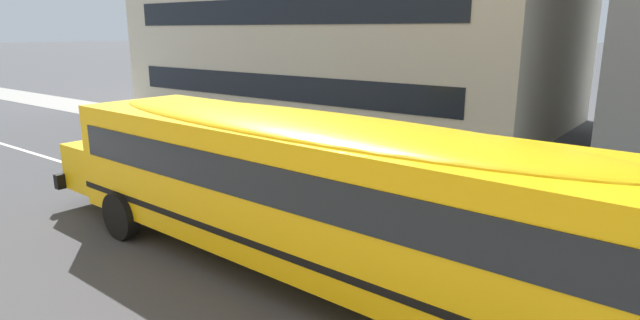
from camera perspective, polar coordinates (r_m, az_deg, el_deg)
ground_plane at (r=9.44m, az=24.17°, el=-14.83°), size 400.00×400.00×0.00m
sidewalk_far at (r=16.10m, az=30.48°, el=-3.67°), size 120.00×3.00×0.01m
lane_centreline at (r=9.43m, az=24.17°, el=-14.82°), size 110.00×0.16×0.01m
school_bus at (r=9.33m, az=-2.13°, el=-2.26°), size 13.21×3.35×2.94m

